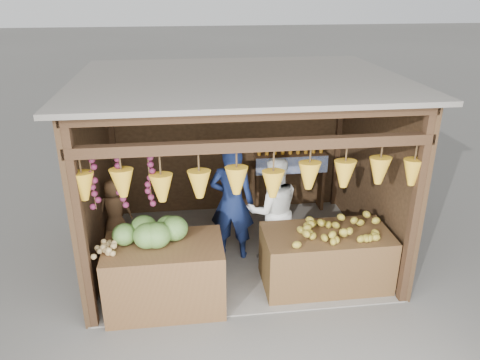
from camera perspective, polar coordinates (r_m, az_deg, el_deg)
The scene contains 12 objects.
ground at distance 7.24m, azimuth -0.08°, elevation -8.69°, with size 80.00×80.00×0.00m, color #514F49.
stall_structure at distance 6.48m, azimuth -0.33°, elevation 3.72°, with size 4.30×3.30×2.66m.
back_shelf at distance 8.16m, azimuth 6.13°, elevation 1.82°, with size 1.25×0.32×1.32m.
counter_left at distance 6.01m, azimuth -9.08°, elevation -11.40°, with size 1.44×0.85×0.88m, color #4B2F19.
counter_right at distance 6.45m, azimuth 10.36°, elevation -9.40°, with size 1.67×0.85×0.78m, color #4F381A.
stool at distance 7.27m, azimuth -14.50°, elevation -8.09°, with size 0.31×0.31×0.29m, color black.
man_standing at distance 6.73m, azimuth -1.00°, elevation -2.76°, with size 0.64×0.42×1.76m, color #131F4A.
woman_standing at distance 6.71m, azimuth 4.07°, elevation -3.67°, with size 0.78×0.61×1.60m, color white.
vendor_seated at distance 6.97m, azimuth -15.01°, elevation -3.66°, with size 0.47×0.31×0.97m, color brown.
melon_pile at distance 5.77m, azimuth -10.53°, elevation -6.09°, with size 1.00×0.50×0.32m, color #1C5015, non-canonical shape.
tanfruit_pile at distance 5.75m, azimuth -16.09°, elevation -7.88°, with size 0.34×0.40×0.13m, color tan, non-canonical shape.
mango_pile at distance 6.17m, azimuth 11.59°, elevation -5.68°, with size 1.40×0.64×0.22m, color #B76D18, non-canonical shape.
Camera 1 is at (-0.76, -6.12, 3.81)m, focal length 35.00 mm.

